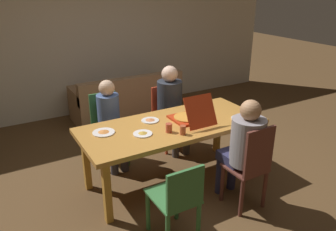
% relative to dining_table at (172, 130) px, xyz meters
% --- Properties ---
extents(ground_plane, '(20.00, 20.00, 0.00)m').
position_rel_dining_table_xyz_m(ground_plane, '(0.00, 0.00, -0.69)').
color(ground_plane, brown).
extents(back_wall, '(7.75, 0.12, 2.63)m').
position_rel_dining_table_xyz_m(back_wall, '(0.00, 2.89, 0.63)').
color(back_wall, beige).
rests_on(back_wall, ground).
extents(dining_table, '(2.16, 0.93, 0.77)m').
position_rel_dining_table_xyz_m(dining_table, '(0.00, 0.00, 0.00)').
color(dining_table, '#BD7F35').
rests_on(dining_table, ground).
extents(chair_0, '(0.38, 0.38, 0.98)m').
position_rel_dining_table_xyz_m(chair_0, '(0.44, -0.88, -0.17)').
color(chair_0, brown).
rests_on(chair_0, ground).
extents(person_0, '(0.36, 0.52, 1.22)m').
position_rel_dining_table_xyz_m(person_0, '(0.44, -0.75, 0.03)').
color(person_0, '#2C2C4D').
rests_on(person_0, ground).
extents(chair_1, '(0.38, 0.43, 0.95)m').
position_rel_dining_table_xyz_m(chair_1, '(-0.49, 0.88, -0.17)').
color(chair_1, '#2E6130').
rests_on(chair_1, ground).
extents(person_1, '(0.29, 0.48, 1.17)m').
position_rel_dining_table_xyz_m(person_1, '(-0.49, 0.72, -0.01)').
color(person_1, '#33323B').
rests_on(person_1, ground).
extents(chair_2, '(0.38, 0.45, 0.89)m').
position_rel_dining_table_xyz_m(chair_2, '(0.44, 0.90, -0.20)').
color(chair_2, '#B6361F').
rests_on(chair_2, ground).
extents(person_2, '(0.36, 0.55, 1.23)m').
position_rel_dining_table_xyz_m(person_2, '(0.44, 0.76, 0.03)').
color(person_2, '#413836').
rests_on(person_2, ground).
extents(chair_3, '(0.39, 0.45, 0.85)m').
position_rel_dining_table_xyz_m(chair_3, '(-0.49, -0.93, -0.23)').
color(chair_3, '#357039').
rests_on(chair_3, ground).
extents(pizza_box_0, '(0.37, 0.54, 0.36)m').
position_rel_dining_table_xyz_m(pizza_box_0, '(0.23, -0.03, 0.13)').
color(pizza_box_0, '#AF2D11').
rests_on(pizza_box_0, dining_table).
extents(plate_0, '(0.21, 0.21, 0.03)m').
position_rel_dining_table_xyz_m(plate_0, '(-0.42, -0.09, 0.08)').
color(plate_0, white).
rests_on(plate_0, dining_table).
extents(plate_1, '(0.21, 0.21, 0.03)m').
position_rel_dining_table_xyz_m(plate_1, '(-0.19, 0.20, 0.08)').
color(plate_1, white).
rests_on(plate_1, dining_table).
extents(plate_2, '(0.24, 0.24, 0.03)m').
position_rel_dining_table_xyz_m(plate_2, '(0.79, -0.29, 0.08)').
color(plate_2, white).
rests_on(plate_2, dining_table).
extents(plate_3, '(0.24, 0.24, 0.03)m').
position_rel_dining_table_xyz_m(plate_3, '(-0.78, 0.16, 0.08)').
color(plate_3, white).
rests_on(plate_3, dining_table).
extents(drinking_glass_0, '(0.07, 0.07, 0.10)m').
position_rel_dining_table_xyz_m(drinking_glass_0, '(-0.15, -0.18, 0.13)').
color(drinking_glass_0, '#BC4932').
rests_on(drinking_glass_0, dining_table).
extents(drinking_glass_1, '(0.07, 0.07, 0.10)m').
position_rel_dining_table_xyz_m(drinking_glass_1, '(-0.05, -0.31, 0.13)').
color(drinking_glass_1, '#B04E2F').
rests_on(drinking_glass_1, dining_table).
extents(couch, '(1.88, 0.82, 0.82)m').
position_rel_dining_table_xyz_m(couch, '(0.36, 2.21, -0.40)').
color(couch, '#987351').
rests_on(couch, ground).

